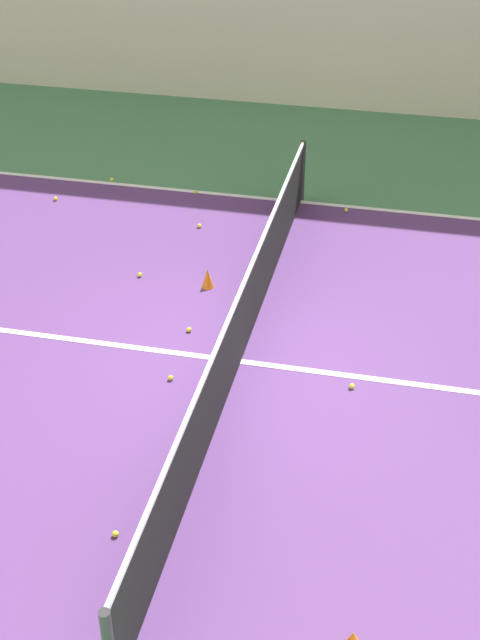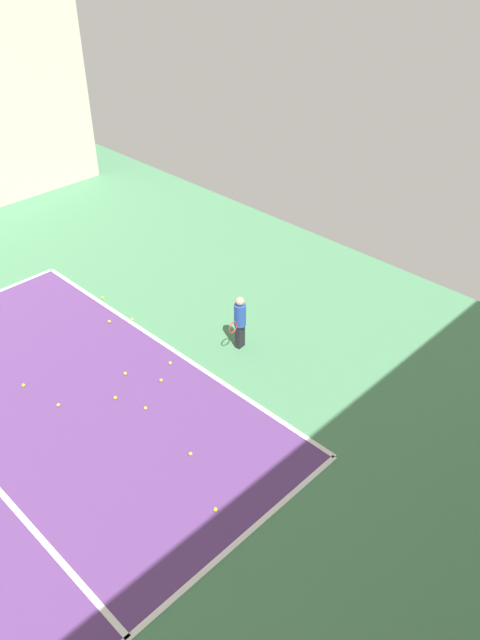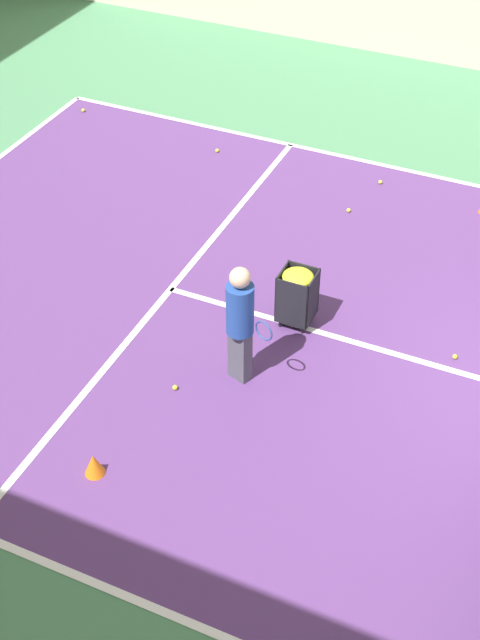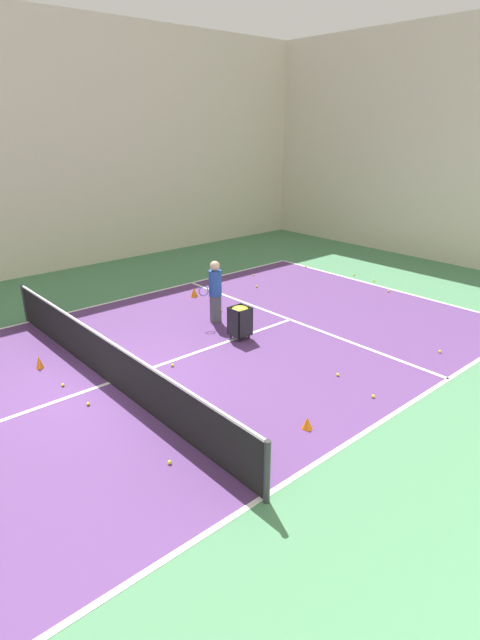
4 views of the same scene
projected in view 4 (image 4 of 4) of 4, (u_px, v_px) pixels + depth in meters
name	position (u px, v px, depth m)	size (l,w,h in m)	color
ground_plane	(110.00, 383.00, 10.86)	(34.19, 34.19, 0.00)	#477F56
court_playing_area	(110.00, 383.00, 10.86)	(9.60, 20.81, 0.00)	#563370
line_baseline_far	(383.00, 287.00, 17.26)	(9.60, 0.10, 0.00)	white
line_sideline_left	(29.00, 322.00, 14.21)	(0.10, 20.81, 0.00)	white
line_sideline_right	(262.00, 498.00, 7.50)	(0.10, 20.81, 0.00)	white
line_service_far	(290.00, 320.00, 14.38)	(9.60, 0.10, 0.00)	white
line_centre_service	(110.00, 383.00, 10.86)	(0.10, 11.44, 0.00)	white
hall_enclosure_far	(469.00, 147.00, 18.56)	(18.98, 0.15, 8.96)	beige
tennis_net	(107.00, 360.00, 10.66)	(9.90, 0.10, 1.08)	#2D2D33
coach_at_net	(215.00, 288.00, 13.84)	(0.45, 0.72, 1.79)	#4C4C56
ball_cart	(240.00, 317.00, 12.89)	(0.47, 0.48, 0.90)	black
training_cone_0	(39.00, 362.00, 11.47)	(0.17, 0.17, 0.30)	orange
training_cone_1	(194.00, 292.00, 16.26)	(0.25, 0.25, 0.30)	orange
training_cone_2	(307.00, 423.00, 9.19)	(0.20, 0.20, 0.23)	orange
tennis_ball_1	(354.00, 275.00, 18.56)	(0.07, 0.07, 0.07)	yellow
tennis_ball_2	(388.00, 291.00, 16.74)	(0.07, 0.07, 0.07)	yellow
tennis_ball_5	(257.00, 286.00, 17.23)	(0.07, 0.07, 0.07)	yellow
tennis_ball_8	(373.00, 396.00, 10.26)	(0.07, 0.07, 0.07)	yellow
tennis_ball_10	(338.00, 375.00, 11.14)	(0.07, 0.07, 0.07)	yellow
tennis_ball_13	(306.00, 266.00, 19.66)	(0.07, 0.07, 0.07)	yellow
tennis_ball_15	(88.00, 404.00, 9.97)	(0.07, 0.07, 0.07)	yellow
tennis_ball_17	(253.00, 275.00, 18.53)	(0.07, 0.07, 0.07)	yellow
tennis_ball_18	(170.00, 462.00, 8.25)	(0.07, 0.07, 0.07)	yellow
tennis_ball_20	(221.00, 310.00, 15.02)	(0.07, 0.07, 0.07)	yellow
tennis_ball_21	(374.00, 281.00, 17.85)	(0.07, 0.07, 0.07)	yellow
tennis_ball_28	(63.00, 385.00, 10.70)	(0.07, 0.07, 0.07)	yellow
tennis_ball_36	(173.00, 365.00, 11.58)	(0.07, 0.07, 0.07)	yellow
tennis_ball_38	(60.00, 316.00, 14.56)	(0.07, 0.07, 0.07)	yellow
tennis_ball_39	(440.00, 351.00, 12.28)	(0.07, 0.07, 0.07)	yellow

